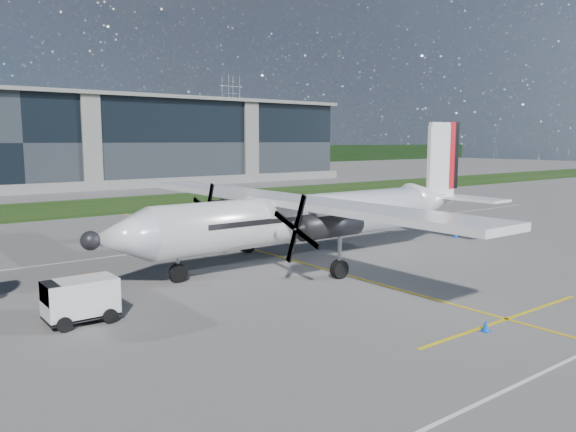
% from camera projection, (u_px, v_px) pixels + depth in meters
% --- Properties ---
extents(ground, '(400.00, 400.00, 0.00)m').
position_uv_depth(ground, '(94.00, 215.00, 59.35)').
color(ground, '#585553').
rests_on(ground, ground).
extents(grass_strip, '(400.00, 18.00, 0.04)m').
position_uv_depth(grass_strip, '(71.00, 208.00, 65.65)').
color(grass_strip, '#19330E').
rests_on(grass_strip, ground).
extents(terminal_building, '(120.00, 20.00, 15.00)m').
position_uv_depth(terminal_building, '(8.00, 143.00, 89.85)').
color(terminal_building, black).
rests_on(terminal_building, ground).
extents(pylon_east, '(9.00, 4.60, 30.00)m').
position_uv_depth(pylon_east, '(231.00, 120.00, 195.10)').
color(pylon_east, gray).
rests_on(pylon_east, ground).
extents(yellow_taxiway_centerline, '(0.20, 70.00, 0.01)m').
position_uv_depth(yellow_taxiway_centerline, '(288.00, 259.00, 37.53)').
color(yellow_taxiway_centerline, yellow).
rests_on(yellow_taxiway_centerline, ground).
extents(turboprop_aircraft, '(30.03, 31.14, 9.34)m').
position_uv_depth(turboprop_aircraft, '(316.00, 190.00, 36.81)').
color(turboprop_aircraft, white).
rests_on(turboprop_aircraft, ground).
extents(baggage_tug, '(3.20, 1.92, 1.92)m').
position_uv_depth(baggage_tug, '(81.00, 301.00, 24.39)').
color(baggage_tug, silver).
rests_on(baggage_tug, ground).
extents(ground_crew_person, '(0.60, 0.84, 2.06)m').
position_uv_depth(ground_crew_person, '(93.00, 288.00, 26.19)').
color(ground_crew_person, '#F25907').
rests_on(ground_crew_person, ground).
extents(safety_cone_nose_stbd, '(0.36, 0.36, 0.50)m').
position_uv_depth(safety_cone_nose_stbd, '(109.00, 283.00, 30.20)').
color(safety_cone_nose_stbd, '#0A4BBA').
rests_on(safety_cone_nose_stbd, ground).
extents(safety_cone_portwing, '(0.36, 0.36, 0.50)m').
position_uv_depth(safety_cone_portwing, '(486.00, 325.00, 23.32)').
color(safety_cone_portwing, '#0A4BBA').
rests_on(safety_cone_portwing, ground).
extents(safety_cone_fwd, '(0.36, 0.36, 0.50)m').
position_uv_depth(safety_cone_fwd, '(56.00, 300.00, 27.03)').
color(safety_cone_fwd, '#0A4BBA').
rests_on(safety_cone_fwd, ground).
extents(safety_cone_tail, '(0.36, 0.36, 0.50)m').
position_uv_depth(safety_cone_tail, '(456.00, 235.00, 45.71)').
color(safety_cone_tail, '#0A4BBA').
rests_on(safety_cone_tail, ground).
extents(safety_cone_stbdwing, '(0.36, 0.36, 0.50)m').
position_uv_depth(safety_cone_stbdwing, '(183.00, 230.00, 48.15)').
color(safety_cone_stbdwing, '#0A4BBA').
rests_on(safety_cone_stbdwing, ground).
extents(safety_cone_nose_port, '(0.36, 0.36, 0.50)m').
position_uv_depth(safety_cone_nose_port, '(107.00, 295.00, 27.99)').
color(safety_cone_nose_port, '#0A4BBA').
rests_on(safety_cone_nose_port, ground).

